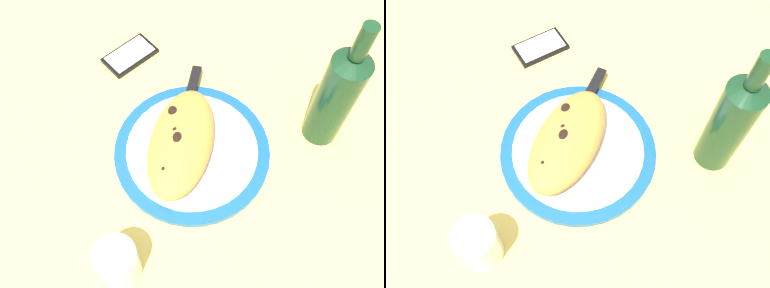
{
  "view_description": "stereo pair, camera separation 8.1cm",
  "coord_description": "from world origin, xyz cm",
  "views": [
    {
      "loc": [
        -34.53,
        -17.06,
        75.13
      ],
      "look_at": [
        0.0,
        0.0,
        3.7
      ],
      "focal_mm": 40.65,
      "sensor_mm": 36.0,
      "label": 1
    },
    {
      "loc": [
        -30.2,
        -23.91,
        75.13
      ],
      "look_at": [
        0.0,
        0.0,
        3.7
      ],
      "focal_mm": 40.65,
      "sensor_mm": 36.0,
      "label": 2
    }
  ],
  "objects": [
    {
      "name": "plate",
      "position": [
        0.0,
        0.0,
        0.81
      ],
      "size": [
        29.93,
        29.93,
        1.7
      ],
      "color": "navy",
      "rests_on": "ground_plane"
    },
    {
      "name": "calzone",
      "position": [
        -0.86,
        1.81,
        4.28
      ],
      "size": [
        25.82,
        17.12,
        5.26
      ],
      "color": "orange",
      "rests_on": "plate"
    },
    {
      "name": "fork",
      "position": [
        -0.35,
        -5.43,
        1.9
      ],
      "size": [
        17.12,
        2.84,
        0.4
      ],
      "color": "silver",
      "rests_on": "plate"
    },
    {
      "name": "water_glass",
      "position": [
        -25.19,
        0.88,
        4.08
      ],
      "size": [
        7.09,
        7.09,
        9.42
      ],
      "color": "silver",
      "rests_on": "ground_plane"
    },
    {
      "name": "knife",
      "position": [
        9.65,
        5.37,
        2.18
      ],
      "size": [
        23.57,
        7.75,
        1.2
      ],
      "color": "silver",
      "rests_on": "plate"
    },
    {
      "name": "wine_bottle",
      "position": [
        15.76,
        -20.49,
        11.97
      ],
      "size": [
        6.95,
        6.95,
        29.3
      ],
      "color": "#14381E",
      "rests_on": "ground_plane"
    },
    {
      "name": "smartphone",
      "position": [
        15.29,
        22.76,
        0.56
      ],
      "size": [
        12.87,
        10.17,
        1.16
      ],
      "color": "black",
      "rests_on": "ground_plane"
    },
    {
      "name": "ground_plane",
      "position": [
        0.0,
        0.0,
        -1.5
      ],
      "size": [
        150.0,
        150.0,
        3.0
      ],
      "primitive_type": "cube",
      "color": "#EACC60"
    }
  ]
}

